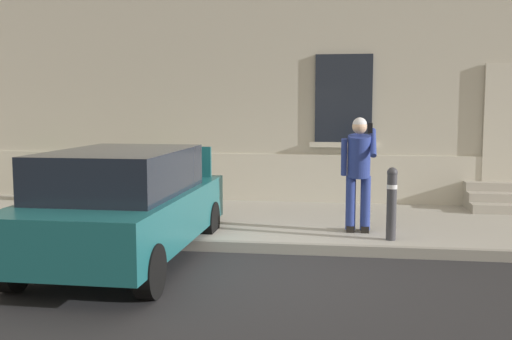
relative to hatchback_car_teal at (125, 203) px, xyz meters
name	(u,v)px	position (x,y,z in m)	size (l,w,h in m)	color
ground_plane	(239,270)	(1.54, -0.18, -0.79)	(80.00, 80.00, 0.00)	#232326
sidewalk	(267,222)	(1.54, 2.62, -0.71)	(24.00, 3.60, 0.15)	#99968E
curb_edge	(250,247)	(1.54, 0.76, -0.71)	(24.00, 0.12, 0.15)	gray
building_facade	(282,25)	(1.55, 5.11, 2.94)	(24.00, 1.52, 7.50)	#B2AD9E
hatchback_car_teal	(125,203)	(0.00, 0.00, 0.00)	(1.82, 4.08, 1.50)	#165156
bollard_near_person	(392,201)	(3.51, 1.17, -0.08)	(0.15, 0.15, 1.04)	#333338
bollard_far_left	(150,196)	(-0.05, 1.17, -0.08)	(0.15, 0.15, 1.04)	#333338
person_on_phone	(359,167)	(3.05, 1.59, 0.36)	(0.51, 0.51, 1.74)	navy
planter_olive	(28,177)	(-3.53, 3.88, -0.18)	(0.44, 0.44, 0.86)	#606B38
planter_terracotta	(143,180)	(-1.06, 3.79, -0.18)	(0.44, 0.44, 0.86)	#B25B38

